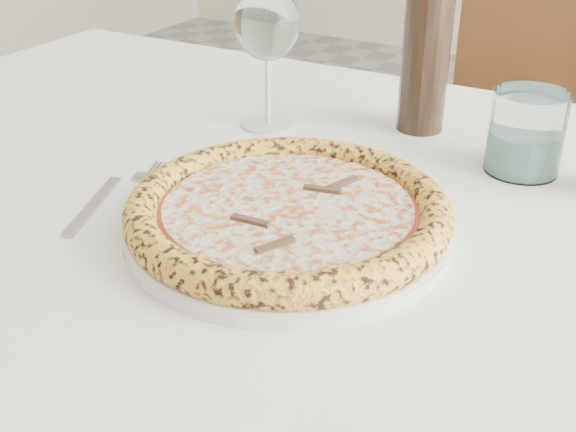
% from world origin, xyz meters
% --- Properties ---
extents(dining_table, '(1.57, 0.94, 0.76)m').
position_xyz_m(dining_table, '(0.20, -0.30, 0.67)').
color(dining_table, brown).
rests_on(dining_table, floor).
extents(chair_far, '(0.57, 0.57, 0.93)m').
position_xyz_m(chair_far, '(0.21, 0.45, 0.53)').
color(chair_far, brown).
rests_on(chair_far, floor).
extents(plate, '(0.33, 0.33, 0.02)m').
position_xyz_m(plate, '(0.20, -0.40, 0.76)').
color(plate, white).
rests_on(plate, dining_table).
extents(pizza, '(0.33, 0.33, 0.03)m').
position_xyz_m(pizza, '(0.20, -0.40, 0.78)').
color(pizza, '#E9AF66').
rests_on(pizza, plate).
extents(fork, '(0.06, 0.20, 0.00)m').
position_xyz_m(fork, '(-0.02, -0.43, 0.76)').
color(fork, '#A2A4A7').
rests_on(fork, dining_table).
extents(wine_glass, '(0.09, 0.09, 0.19)m').
position_xyz_m(wine_glass, '(0.02, -0.15, 0.90)').
color(wine_glass, silver).
rests_on(wine_glass, dining_table).
extents(tumbler, '(0.09, 0.09, 0.10)m').
position_xyz_m(tumbler, '(0.36, -0.12, 0.80)').
color(tumbler, silver).
rests_on(tumbler, dining_table).
extents(wine_bottle, '(0.06, 0.06, 0.26)m').
position_xyz_m(wine_bottle, '(0.20, -0.05, 0.87)').
color(wine_bottle, black).
rests_on(wine_bottle, dining_table).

